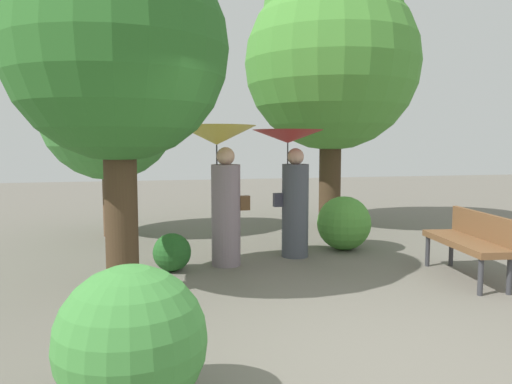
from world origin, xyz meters
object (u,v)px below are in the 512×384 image
Objects in this scene: person_left at (221,169)px; park_bench at (472,239)px; person_right at (292,174)px; tree_near_left at (108,101)px; tree_mid_left at (116,28)px; tree_near_right at (332,49)px.

park_bench is at bearing -110.45° from person_left.
tree_near_left is at bearing 53.91° from person_right.
park_bench is at bearing -4.79° from tree_mid_left.
person_left is 0.44× the size of tree_mid_left.
tree_near_right reaches higher than person_left.
park_bench is (1.82, -1.71, -0.74)m from person_right.
park_bench is 0.35× the size of tree_mid_left.
tree_near_left is 4.43m from tree_near_right.
tree_mid_left reaches higher than tree_near_left.
tree_near_left is at bearing -179.94° from tree_near_right.
tree_near_left is (-1.59, 2.68, 1.12)m from person_left.
tree_near_left is at bearing 36.27° from person_left.
person_left reaches higher than person_right.
person_left is 4.41m from tree_near_right.
tree_mid_left is (-4.22, 0.35, 2.41)m from park_bench.
tree_near_right is at bearing -168.71° from park_bench.
person_right reaches higher than park_bench.
person_right is at bearing -41.63° from tree_near_left.
person_right is at bearing 29.32° from tree_mid_left.
tree_mid_left is at bearing -86.73° from park_bench.
park_bench is 0.40× the size of tree_near_left.
person_right is 3.70m from tree_near_right.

